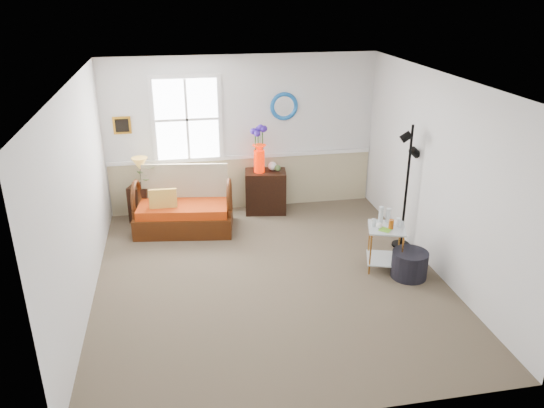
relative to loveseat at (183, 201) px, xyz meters
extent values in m
cube|color=brown|center=(1.05, -1.73, -0.49)|extent=(4.50, 5.00, 0.01)
cube|color=white|center=(1.05, -1.73, 2.11)|extent=(4.50, 5.00, 0.01)
cube|color=silver|center=(1.05, 0.77, 0.81)|extent=(4.50, 0.01, 2.60)
cube|color=silver|center=(1.05, -4.23, 0.81)|extent=(4.50, 0.01, 2.60)
cube|color=silver|center=(-1.20, -1.73, 0.81)|extent=(0.01, 5.00, 2.60)
cube|color=silver|center=(3.30, -1.73, 0.81)|extent=(0.01, 5.00, 2.60)
cube|color=tan|center=(1.05, 0.75, -0.04)|extent=(4.46, 0.02, 0.90)
cube|color=white|center=(1.05, 0.74, 0.43)|extent=(4.46, 0.04, 0.06)
cube|color=orange|center=(-0.87, 0.75, 1.06)|extent=(0.28, 0.03, 0.28)
torus|color=#1B75C1|center=(1.75, 0.75, 1.26)|extent=(0.47, 0.07, 0.47)
imported|color=#4C6B35|center=(-0.53, 0.47, 0.26)|extent=(0.35, 0.38, 0.28)
cylinder|color=black|center=(2.88, -2.04, -0.31)|extent=(0.53, 0.53, 0.36)
camera|label=1|loc=(-0.05, -7.77, 3.13)|focal=35.00mm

